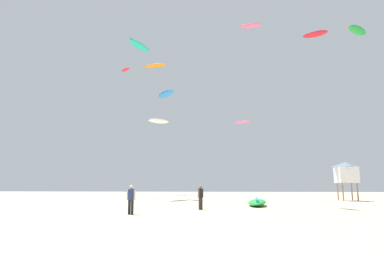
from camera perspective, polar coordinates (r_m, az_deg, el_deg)
The scene contains 14 objects.
ground_plane at distance 15.64m, azimuth -5.31°, elevation -16.18°, with size 120.00×120.00×0.00m, color #C6B28C.
person_foreground at distance 20.57m, azimuth -10.44°, elevation -11.64°, with size 0.56×0.39×1.73m.
person_midground at distance 23.94m, azimuth 1.48°, elevation -11.50°, with size 0.40×0.47×1.71m.
kite_grounded_near at distance 28.61m, azimuth 11.12°, elevation -12.42°, with size 2.04×5.29×0.66m.
lifeguard_tower at distance 40.00m, azimuth 24.97°, elevation -6.89°, with size 2.30×2.30×4.15m.
kite_aloft_1 at distance 59.91m, azimuth -6.36°, elevation 10.60°, with size 4.52×2.47×0.64m.
kite_aloft_2 at distance 48.71m, azimuth -11.36°, elevation 9.81°, with size 1.87×1.95×0.26m.
kite_aloft_3 at distance 46.10m, azimuth 10.04°, elevation 16.94°, with size 3.04×1.52×0.53m.
kite_aloft_4 at distance 45.00m, azimuth -9.02°, elevation 13.80°, with size 2.69×4.39×0.57m.
kite_aloft_5 at distance 41.77m, azimuth -4.48°, elevation 5.89°, with size 3.09×3.88×0.70m.
kite_aloft_6 at distance 56.17m, azimuth 20.42°, elevation 14.91°, with size 3.73×2.61×0.90m.
kite_aloft_7 at distance 55.64m, azimuth 8.62°, elevation 0.98°, with size 3.14×2.48×0.42m.
kite_aloft_8 at distance 51.19m, azimuth 26.55°, elevation 14.81°, with size 3.80×3.32×1.01m.
kite_aloft_9 at distance 56.98m, azimuth -5.75°, elevation 1.20°, with size 3.77×3.21×0.91m.
Camera 1 is at (2.45, -15.34, 1.82)m, focal length 31.01 mm.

